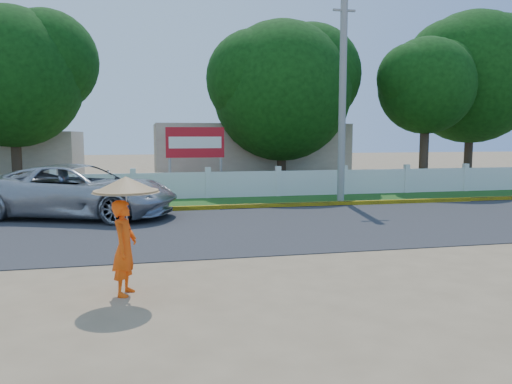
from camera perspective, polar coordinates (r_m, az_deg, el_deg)
The scene contains 11 objects.
ground at distance 9.92m, azimuth 2.53°, elevation -8.78°, with size 120.00×120.00×0.00m, color #9E8460.
road at distance 14.20m, azimuth -2.18°, elevation -4.05°, with size 60.00×7.00×0.02m, color #38383A.
grass_verge at distance 19.32m, azimuth -4.97°, elevation -1.23°, with size 60.00×3.50×0.03m, color #2D601E.
curb at distance 17.65m, azimuth -4.25°, elevation -1.75°, with size 40.00×0.18×0.16m, color yellow.
fence at distance 20.69m, azimuth -5.51°, elevation 0.77°, with size 40.00×0.10×1.10m, color silver.
building_near at distance 27.80m, azimuth -1.09°, elevation 4.43°, with size 10.00×6.00×3.20m, color #B7AD99.
utility_pole at distance 20.01m, azimuth 9.86°, elevation 10.61°, with size 0.28×0.28×8.15m, color gray.
vehicle at distance 16.80m, azimuth -19.48°, elevation 0.12°, with size 2.82×6.12×1.70m, color #A8ABB0.
monk_with_parasol at distance 8.38m, azimuth -14.72°, elevation -2.91°, with size 1.08×1.08×1.96m.
billboard at distance 21.64m, azimuth -6.96°, elevation 5.22°, with size 2.50×0.13×2.95m.
tree_row at distance 24.21m, azimuth -0.02°, elevation 12.26°, with size 35.24×7.47×9.09m.
Camera 1 is at (-2.48, -9.23, 2.62)m, focal length 35.00 mm.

